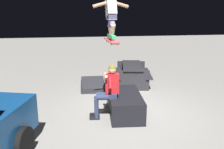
{
  "coord_description": "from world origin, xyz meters",
  "views": [
    {
      "loc": [
        -5.95,
        1.37,
        2.67
      ],
      "look_at": [
        -0.22,
        0.46,
        1.15
      ],
      "focal_mm": 38.85,
      "sensor_mm": 36.0,
      "label": 1
    }
  ],
  "objects_px": {
    "person_sitting_on_ledge": "(108,89)",
    "ledge_box_main": "(125,104)",
    "skater_airborne": "(111,12)",
    "picnic_table_back": "(132,71)",
    "kicker_ramp": "(93,87)",
    "skateboard": "(112,41)"
  },
  "relations": [
    {
      "from": "ledge_box_main",
      "to": "person_sitting_on_ledge",
      "type": "bearing_deg",
      "value": 110.66
    },
    {
      "from": "skateboard",
      "to": "kicker_ramp",
      "type": "relative_size",
      "value": 0.87
    },
    {
      "from": "skateboard",
      "to": "person_sitting_on_ledge",
      "type": "bearing_deg",
      "value": 140.99
    },
    {
      "from": "person_sitting_on_ledge",
      "to": "skateboard",
      "type": "relative_size",
      "value": 1.35
    },
    {
      "from": "ledge_box_main",
      "to": "skateboard",
      "type": "distance_m",
      "value": 1.72
    },
    {
      "from": "person_sitting_on_ledge",
      "to": "ledge_box_main",
      "type": "bearing_deg",
      "value": -69.34
    },
    {
      "from": "ledge_box_main",
      "to": "skater_airborne",
      "type": "bearing_deg",
      "value": 85.81
    },
    {
      "from": "ledge_box_main",
      "to": "picnic_table_back",
      "type": "xyz_separation_m",
      "value": [
        2.6,
        -0.82,
        0.22
      ]
    },
    {
      "from": "person_sitting_on_ledge",
      "to": "picnic_table_back",
      "type": "relative_size",
      "value": 0.72
    },
    {
      "from": "person_sitting_on_ledge",
      "to": "picnic_table_back",
      "type": "bearing_deg",
      "value": -25.16
    },
    {
      "from": "kicker_ramp",
      "to": "picnic_table_back",
      "type": "distance_m",
      "value": 1.59
    },
    {
      "from": "person_sitting_on_ledge",
      "to": "kicker_ramp",
      "type": "xyz_separation_m",
      "value": [
        2.47,
        0.18,
        -0.72
      ]
    },
    {
      "from": "person_sitting_on_ledge",
      "to": "skater_airborne",
      "type": "relative_size",
      "value": 1.24
    },
    {
      "from": "person_sitting_on_ledge",
      "to": "kicker_ramp",
      "type": "bearing_deg",
      "value": 4.23
    },
    {
      "from": "ledge_box_main",
      "to": "skateboard",
      "type": "relative_size",
      "value": 1.59
    },
    {
      "from": "picnic_table_back",
      "to": "skater_airborne",
      "type": "bearing_deg",
      "value": 155.27
    },
    {
      "from": "skater_airborne",
      "to": "picnic_table_back",
      "type": "bearing_deg",
      "value": -24.73
    },
    {
      "from": "skater_airborne",
      "to": "picnic_table_back",
      "type": "distance_m",
      "value": 3.56
    },
    {
      "from": "skater_airborne",
      "to": "skateboard",
      "type": "bearing_deg",
      "value": -177.27
    },
    {
      "from": "ledge_box_main",
      "to": "person_sitting_on_ledge",
      "type": "xyz_separation_m",
      "value": [
        -0.18,
        0.49,
        0.51
      ]
    },
    {
      "from": "person_sitting_on_ledge",
      "to": "skateboard",
      "type": "distance_m",
      "value": 1.19
    },
    {
      "from": "ledge_box_main",
      "to": "kicker_ramp",
      "type": "xyz_separation_m",
      "value": [
        2.29,
        0.67,
        -0.21
      ]
    }
  ]
}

